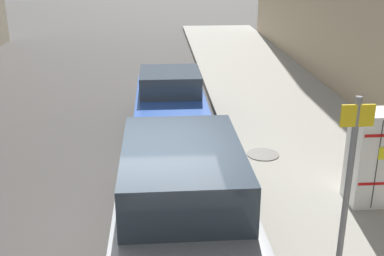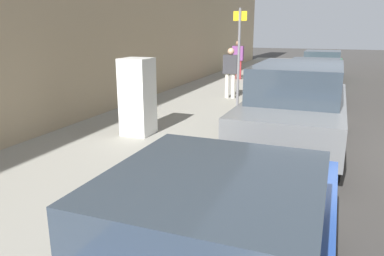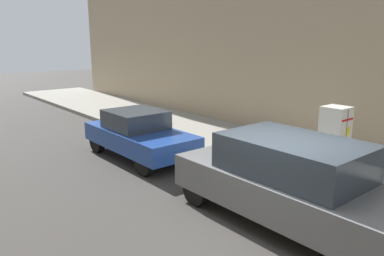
{
  "view_description": "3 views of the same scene",
  "coord_description": "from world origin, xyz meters",
  "px_view_note": "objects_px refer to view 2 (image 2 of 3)",
  "views": [
    {
      "loc": [
        -0.25,
        6.45,
        4.38
      ],
      "look_at": [
        -0.93,
        -2.49,
        1.04
      ],
      "focal_mm": 45.0,
      "sensor_mm": 36.0,
      "label": 1
    },
    {
      "loc": [
        0.17,
        -7.97,
        2.47
      ],
      "look_at": [
        -2.14,
        -2.03,
        0.76
      ],
      "focal_mm": 35.0,
      "sensor_mm": 36.0,
      "label": 2
    },
    {
      "loc": [
        5.2,
        4.13,
        3.55
      ],
      "look_at": [
        -0.64,
        -2.93,
        1.38
      ],
      "focal_mm": 35.0,
      "sensor_mm": 36.0,
      "label": 3
    }
  ],
  "objects_px": {
    "fire_hydrant": "(250,88)",
    "parked_hatchback_blue": "(219,250)",
    "pedestrian_walking_far": "(230,69)",
    "pedestrian_standing_near": "(238,57)",
    "parked_sedan_silver": "(314,78)",
    "street_sign_post": "(239,57)",
    "parked_sedan_green": "(322,64)",
    "discarded_refrigerator": "(138,97)",
    "parked_suv_gray": "(296,104)"
  },
  "relations": [
    {
      "from": "fire_hydrant",
      "to": "parked_hatchback_blue",
      "type": "xyz_separation_m",
      "value": [
        1.8,
        -9.22,
        0.15
      ]
    },
    {
      "from": "pedestrian_walking_far",
      "to": "pedestrian_standing_near",
      "type": "xyz_separation_m",
      "value": [
        -0.98,
        4.74,
        0.05
      ]
    },
    {
      "from": "parked_sedan_silver",
      "to": "fire_hydrant",
      "type": "bearing_deg",
      "value": -128.76
    },
    {
      "from": "street_sign_post",
      "to": "fire_hydrant",
      "type": "bearing_deg",
      "value": 92.11
    },
    {
      "from": "fire_hydrant",
      "to": "pedestrian_standing_near",
      "type": "xyz_separation_m",
      "value": [
        -1.75,
        5.1,
        0.58
      ]
    },
    {
      "from": "parked_hatchback_blue",
      "to": "parked_sedan_green",
      "type": "bearing_deg",
      "value": 90.0
    },
    {
      "from": "discarded_refrigerator",
      "to": "fire_hydrant",
      "type": "relative_size",
      "value": 1.99
    },
    {
      "from": "street_sign_post",
      "to": "parked_sedan_silver",
      "type": "bearing_deg",
      "value": 67.47
    },
    {
      "from": "fire_hydrant",
      "to": "parked_sedan_green",
      "type": "distance_m",
      "value": 8.01
    },
    {
      "from": "fire_hydrant",
      "to": "pedestrian_walking_far",
      "type": "height_order",
      "value": "pedestrian_walking_far"
    },
    {
      "from": "discarded_refrigerator",
      "to": "pedestrian_standing_near",
      "type": "bearing_deg",
      "value": 91.63
    },
    {
      "from": "street_sign_post",
      "to": "parked_sedan_silver",
      "type": "distance_m",
      "value": 4.63
    },
    {
      "from": "fire_hydrant",
      "to": "parked_sedan_green",
      "type": "relative_size",
      "value": 0.2
    },
    {
      "from": "parked_sedan_silver",
      "to": "discarded_refrigerator",
      "type": "bearing_deg",
      "value": -115.34
    },
    {
      "from": "pedestrian_standing_near",
      "to": "parked_sedan_green",
      "type": "height_order",
      "value": "pedestrian_standing_near"
    },
    {
      "from": "pedestrian_standing_near",
      "to": "fire_hydrant",
      "type": "bearing_deg",
      "value": 2.55
    },
    {
      "from": "discarded_refrigerator",
      "to": "parked_sedan_silver",
      "type": "relative_size",
      "value": 0.37
    },
    {
      "from": "fire_hydrant",
      "to": "pedestrian_walking_far",
      "type": "relative_size",
      "value": 0.51
    },
    {
      "from": "street_sign_post",
      "to": "parked_sedan_green",
      "type": "distance_m",
      "value": 9.93
    },
    {
      "from": "fire_hydrant",
      "to": "pedestrian_walking_far",
      "type": "distance_m",
      "value": 1.0
    },
    {
      "from": "discarded_refrigerator",
      "to": "parked_suv_gray",
      "type": "distance_m",
      "value": 3.43
    },
    {
      "from": "discarded_refrigerator",
      "to": "street_sign_post",
      "type": "height_order",
      "value": "street_sign_post"
    },
    {
      "from": "street_sign_post",
      "to": "pedestrian_standing_near",
      "type": "bearing_deg",
      "value": 104.54
    },
    {
      "from": "pedestrian_standing_near",
      "to": "parked_hatchback_blue",
      "type": "height_order",
      "value": "pedestrian_standing_near"
    },
    {
      "from": "fire_hydrant",
      "to": "parked_suv_gray",
      "type": "height_order",
      "value": "parked_suv_gray"
    },
    {
      "from": "pedestrian_walking_far",
      "to": "parked_suv_gray",
      "type": "distance_m",
      "value": 4.77
    },
    {
      "from": "pedestrian_standing_near",
      "to": "parked_sedan_silver",
      "type": "xyz_separation_m",
      "value": [
        3.55,
        -2.85,
        -0.44
      ]
    },
    {
      "from": "fire_hydrant",
      "to": "pedestrian_standing_near",
      "type": "height_order",
      "value": "pedestrian_standing_near"
    },
    {
      "from": "parked_hatchback_blue",
      "to": "parked_sedan_green",
      "type": "distance_m",
      "value": 17.02
    },
    {
      "from": "pedestrian_walking_far",
      "to": "pedestrian_standing_near",
      "type": "height_order",
      "value": "pedestrian_standing_near"
    },
    {
      "from": "fire_hydrant",
      "to": "parked_sedan_silver",
      "type": "distance_m",
      "value": 2.88
    },
    {
      "from": "fire_hydrant",
      "to": "pedestrian_standing_near",
      "type": "bearing_deg",
      "value": 108.97
    },
    {
      "from": "discarded_refrigerator",
      "to": "parked_hatchback_blue",
      "type": "bearing_deg",
      "value": -54.23
    },
    {
      "from": "parked_hatchback_blue",
      "to": "parked_sedan_silver",
      "type": "relative_size",
      "value": 0.9
    },
    {
      "from": "pedestrian_walking_far",
      "to": "pedestrian_standing_near",
      "type": "relative_size",
      "value": 0.96
    },
    {
      "from": "street_sign_post",
      "to": "fire_hydrant",
      "type": "xyz_separation_m",
      "value": [
        -0.07,
        1.93,
        -1.12
      ]
    },
    {
      "from": "parked_sedan_green",
      "to": "parked_suv_gray",
      "type": "bearing_deg",
      "value": -90.0
    },
    {
      "from": "parked_suv_gray",
      "to": "fire_hydrant",
      "type": "bearing_deg",
      "value": 116.25
    },
    {
      "from": "street_sign_post",
      "to": "pedestrian_standing_near",
      "type": "xyz_separation_m",
      "value": [
        -1.82,
        7.02,
        -0.55
      ]
    },
    {
      "from": "street_sign_post",
      "to": "fire_hydrant",
      "type": "relative_size",
      "value": 3.32
    },
    {
      "from": "discarded_refrigerator",
      "to": "pedestrian_standing_near",
      "type": "height_order",
      "value": "pedestrian_standing_near"
    },
    {
      "from": "pedestrian_standing_near",
      "to": "parked_sedan_silver",
      "type": "relative_size",
      "value": 0.39
    },
    {
      "from": "fire_hydrant",
      "to": "discarded_refrigerator",
      "type": "bearing_deg",
      "value": -107.5
    },
    {
      "from": "fire_hydrant",
      "to": "parked_hatchback_blue",
      "type": "height_order",
      "value": "parked_hatchback_blue"
    },
    {
      "from": "street_sign_post",
      "to": "pedestrian_walking_far",
      "type": "relative_size",
      "value": 1.69
    },
    {
      "from": "parked_hatchback_blue",
      "to": "parked_suv_gray",
      "type": "xyz_separation_m",
      "value": [
        -0.0,
        5.56,
        0.15
      ]
    },
    {
      "from": "street_sign_post",
      "to": "pedestrian_standing_near",
      "type": "height_order",
      "value": "street_sign_post"
    },
    {
      "from": "pedestrian_walking_far",
      "to": "discarded_refrigerator",
      "type": "bearing_deg",
      "value": -151.65
    },
    {
      "from": "parked_sedan_silver",
      "to": "parked_sedan_green",
      "type": "height_order",
      "value": "parked_sedan_silver"
    },
    {
      "from": "parked_suv_gray",
      "to": "parked_sedan_green",
      "type": "relative_size",
      "value": 1.13
    }
  ]
}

